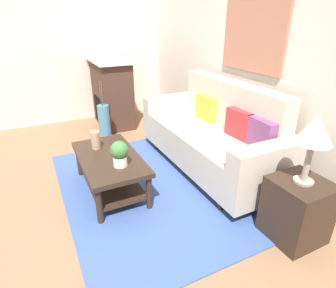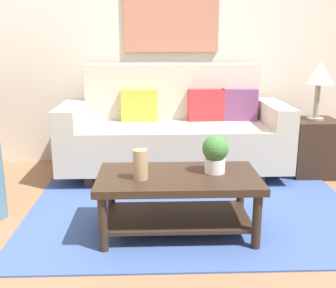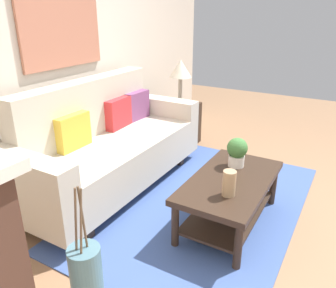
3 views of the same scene
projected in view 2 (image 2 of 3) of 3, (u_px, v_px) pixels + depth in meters
ground_plane at (201, 244)px, 2.70m from camera, size 9.54×9.54×0.00m
wall_back at (182, 36)px, 4.30m from camera, size 5.54×0.10×2.70m
area_rug at (194, 212)px, 3.18m from camera, size 2.60×1.71×0.01m
couch at (173, 132)px, 4.01m from camera, size 2.17×0.84×1.08m
throw_pillow_mustard at (139, 105)px, 4.06m from camera, size 0.36×0.12×0.32m
throw_pillow_crimson at (206, 105)px, 4.08m from camera, size 0.37×0.14×0.32m
throw_pillow_plum at (239, 105)px, 4.09m from camera, size 0.37×0.15×0.32m
coffee_table at (178, 191)px, 2.78m from camera, size 1.10×0.60×0.43m
tabletop_vase at (140, 165)px, 2.65m from camera, size 0.10×0.10×0.20m
potted_plant_tabletop at (215, 153)px, 2.77m from camera, size 0.18×0.18×0.26m
side_table at (312, 147)px, 4.02m from camera, size 0.44×0.44×0.56m
table_lamp at (319, 75)px, 3.84m from camera, size 0.28×0.28×0.57m
framed_painting at (171, 12)px, 4.17m from camera, size 0.98×0.03×0.81m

